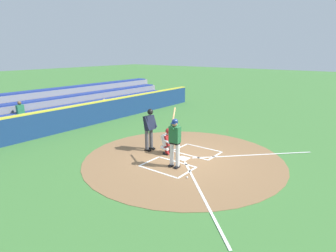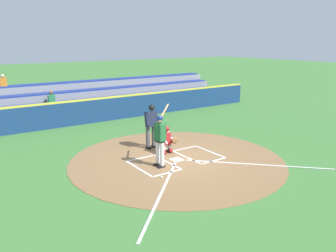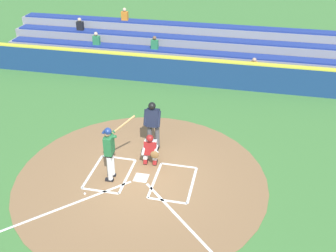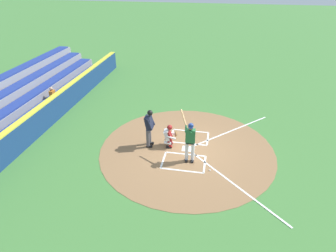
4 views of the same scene
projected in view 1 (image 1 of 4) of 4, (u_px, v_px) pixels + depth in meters
ground_plane at (183, 159)px, 11.56m from camera, size 120.00×120.00×0.00m
dirt_circle at (183, 159)px, 11.56m from camera, size 8.00×8.00×0.01m
home_plate_and_chalk at (202, 163)px, 11.04m from camera, size 7.93×4.91×0.01m
batter at (175, 139)px, 10.47m from camera, size 0.91×0.75×2.13m
catcher at (168, 140)px, 11.99m from camera, size 0.62×0.61×1.13m
plate_umpire at (149, 127)px, 12.28m from camera, size 0.59×0.41×1.86m
baseball at (187, 177)px, 9.77m from camera, size 0.07×0.07×0.07m
backstop_wall at (71, 118)px, 15.78m from camera, size 22.00×0.36×1.31m
bleacher_stand at (45, 111)px, 17.34m from camera, size 20.00×3.40×2.55m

